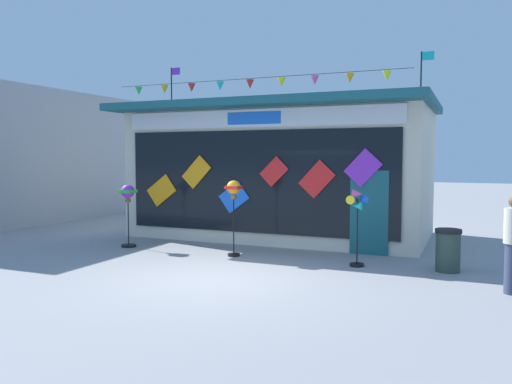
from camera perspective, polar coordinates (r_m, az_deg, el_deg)
ground_plane at (r=9.89m, az=-4.24°, el=-9.61°), size 80.00×80.00×0.00m
kite_shop_building at (r=15.07m, az=3.02°, el=2.44°), size 8.60×5.07×5.18m
wind_spinner_far_left at (r=13.42m, az=-14.15°, el=-0.86°), size 0.38×0.38×1.61m
wind_spinner_left at (r=11.80m, az=-2.52°, el=-0.37°), size 0.33×0.33×1.77m
wind_spinner_center_left at (r=10.89m, az=11.27°, el=-2.18°), size 0.44×0.30×1.64m
trash_bin at (r=11.04m, az=20.71°, el=-6.10°), size 0.52×0.52×0.87m
neighbour_building at (r=20.76m, az=-26.73°, el=3.59°), size 5.20×8.94×4.66m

